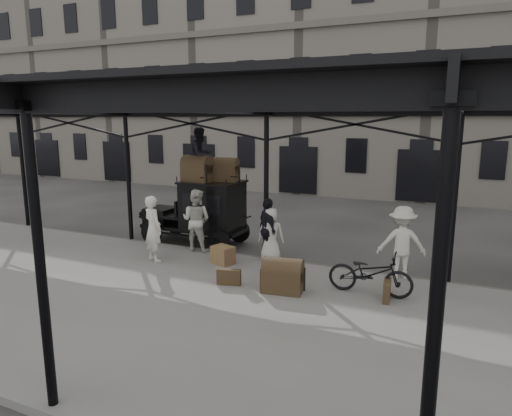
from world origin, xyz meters
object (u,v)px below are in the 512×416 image
(porter_left, at_px, (153,229))
(steamer_trunk_platform, at_px, (283,278))
(bicycle, at_px, (370,273))
(porter_official, at_px, (268,229))
(steamer_trunk_roof_near, at_px, (198,171))
(taxi, at_px, (205,210))

(porter_left, bearing_deg, steamer_trunk_platform, -166.11)
(bicycle, bearing_deg, porter_official, 65.16)
(porter_official, relative_size, bicycle, 0.93)
(bicycle, bearing_deg, steamer_trunk_roof_near, 68.39)
(porter_official, xyz_separation_m, steamer_trunk_roof_near, (-2.87, 0.90, 1.48))
(steamer_trunk_roof_near, height_order, steamer_trunk_platform, steamer_trunk_roof_near)
(bicycle, distance_m, steamer_trunk_platform, 2.04)
(porter_left, bearing_deg, steamer_trunk_roof_near, -68.55)
(bicycle, relative_size, steamer_trunk_roof_near, 2.00)
(steamer_trunk_platform, bearing_deg, porter_official, 112.81)
(steamer_trunk_platform, bearing_deg, taxi, 132.65)
(porter_official, xyz_separation_m, bicycle, (3.22, -1.47, -0.40))
(taxi, relative_size, porter_left, 1.92)
(taxi, bearing_deg, steamer_trunk_roof_near, -108.07)
(porter_left, xyz_separation_m, bicycle, (6.18, -0.03, -0.44))
(bicycle, bearing_deg, porter_left, 89.36)
(taxi, bearing_deg, bicycle, -23.53)
(porter_left, height_order, porter_official, porter_left)
(taxi, xyz_separation_m, bicycle, (6.01, -2.62, -0.54))
(steamer_trunk_roof_near, bearing_deg, taxi, 77.36)
(porter_official, distance_m, bicycle, 3.56)
(porter_left, relative_size, steamer_trunk_platform, 2.03)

